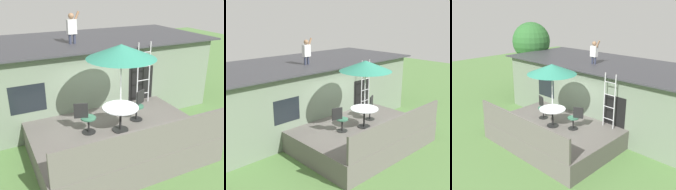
{
  "view_description": "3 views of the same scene",
  "coord_description": "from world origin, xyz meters",
  "views": [
    {
      "loc": [
        -3.27,
        -6.32,
        4.75
      ],
      "look_at": [
        0.26,
        0.87,
        1.5
      ],
      "focal_mm": 43.4,
      "sensor_mm": 36.0,
      "label": 1
    },
    {
      "loc": [
        -7.56,
        -6.79,
        5.02
      ],
      "look_at": [
        -0.46,
        0.78,
        1.96
      ],
      "focal_mm": 45.66,
      "sensor_mm": 36.0,
      "label": 2
    },
    {
      "loc": [
        7.13,
        -6.86,
        5.37
      ],
      "look_at": [
        -0.29,
        0.85,
        1.8
      ],
      "focal_mm": 42.44,
      "sensor_mm": 36.0,
      "label": 3
    }
  ],
  "objects": [
    {
      "name": "patio_table",
      "position": [
        0.03,
        -0.14,
        1.39
      ],
      "size": [
        1.04,
        1.04,
        0.74
      ],
      "color": "black",
      "rests_on": "deck"
    },
    {
      "name": "patio_umbrella",
      "position": [
        0.03,
        -0.14,
        3.15
      ],
      "size": [
        1.9,
        1.9,
        2.54
      ],
      "color": "silver",
      "rests_on": "deck"
    },
    {
      "name": "deck",
      "position": [
        0.0,
        0.0,
        0.4
      ],
      "size": [
        5.01,
        3.57,
        0.8
      ],
      "primitive_type": "cube",
      "color": "#605B56",
      "rests_on": "ground"
    },
    {
      "name": "patio_chair_right",
      "position": [
        0.87,
        0.27,
        1.26
      ],
      "size": [
        0.59,
        0.44,
        0.92
      ],
      "rotation": [
        0.0,
        0.0,
        -2.69
      ],
      "color": "black",
      "rests_on": "deck"
    },
    {
      "name": "deck_railing",
      "position": [
        0.0,
        -1.74,
        1.25
      ],
      "size": [
        4.91,
        0.08,
        0.9
      ],
      "primitive_type": "cube",
      "color": "#605B56",
      "rests_on": "deck"
    },
    {
      "name": "house",
      "position": [
        0.0,
        3.6,
        1.43
      ],
      "size": [
        10.5,
        4.5,
        2.84
      ],
      "color": "slate",
      "rests_on": "ground"
    },
    {
      "name": "patio_chair_left",
      "position": [
        -0.92,
        0.17,
        1.26
      ],
      "size": [
        0.61,
        0.44,
        0.92
      ],
      "rotation": [
        0.0,
        0.0,
        -0.32
      ],
      "color": "black",
      "rests_on": "deck"
    },
    {
      "name": "ground_plane",
      "position": [
        0.0,
        0.0,
        0.0
      ],
      "size": [
        40.0,
        40.0,
        0.0
      ],
      "primitive_type": "plane",
      "color": "#567F42"
    },
    {
      "name": "person_figure",
      "position": [
        -0.31,
        2.88,
        3.45
      ],
      "size": [
        0.47,
        0.2,
        1.11
      ],
      "color": "#33384C",
      "rests_on": "house"
    },
    {
      "name": "step_ladder",
      "position": [
        1.71,
        1.31,
        1.9
      ],
      "size": [
        0.52,
        0.04,
        2.2
      ],
      "color": "silver",
      "rests_on": "deck"
    }
  ]
}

